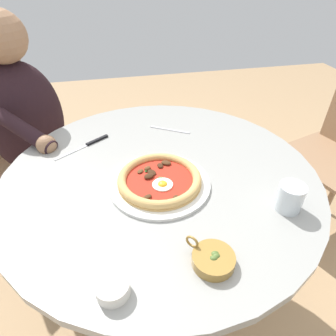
# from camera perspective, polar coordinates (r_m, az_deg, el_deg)

# --- Properties ---
(ground_plane) EXTENTS (6.00, 6.00, 0.02)m
(ground_plane) POSITION_cam_1_polar(r_m,az_deg,el_deg) (1.48, -1.05, -23.94)
(ground_plane) COLOR tan
(dining_table) EXTENTS (0.99, 0.99, 0.73)m
(dining_table) POSITION_cam_1_polar(r_m,az_deg,el_deg) (1.03, -1.40, -8.27)
(dining_table) COLOR #999993
(dining_table) RESTS_ON ground
(pizza_on_plate) EXTENTS (0.30, 0.30, 0.04)m
(pizza_on_plate) POSITION_cam_1_polar(r_m,az_deg,el_deg) (0.85, -1.71, -2.47)
(pizza_on_plate) COLOR white
(pizza_on_plate) RESTS_ON dining_table
(water_glass) EXTENTS (0.07, 0.07, 0.08)m
(water_glass) POSITION_cam_1_polar(r_m,az_deg,el_deg) (0.83, 23.05, -5.61)
(water_glass) COLOR silver
(water_glass) RESTS_ON dining_table
(steak_knife) EXTENTS (0.19, 0.13, 0.01)m
(steak_knife) POSITION_cam_1_polar(r_m,az_deg,el_deg) (1.08, -15.26, 4.75)
(steak_knife) COLOR silver
(steak_knife) RESTS_ON dining_table
(ramekin_capers) EXTENTS (0.07, 0.07, 0.03)m
(ramekin_capers) POSITION_cam_1_polar(r_m,az_deg,el_deg) (0.63, -10.99, -22.41)
(ramekin_capers) COLOR white
(ramekin_capers) RESTS_ON dining_table
(olive_pan) EXTENTS (0.10, 0.11, 0.05)m
(olive_pan) POSITION_cam_1_polar(r_m,az_deg,el_deg) (0.67, 8.92, -17.48)
(olive_pan) COLOR olive
(olive_pan) RESTS_ON dining_table
(fork_utensil) EXTENTS (0.14, 0.09, 0.00)m
(fork_utensil) POSITION_cam_1_polar(r_m,az_deg,el_deg) (1.14, 0.37, 7.64)
(fork_utensil) COLOR #BCBCC1
(fork_utensil) RESTS_ON dining_table
(diner_person) EXTENTS (0.44, 0.57, 1.14)m
(diner_person) POSITION_cam_1_polar(r_m,az_deg,el_deg) (1.50, -24.25, 1.81)
(diner_person) COLOR #282833
(diner_person) RESTS_ON ground
(cafe_chair_diner) EXTENTS (0.56, 0.56, 0.89)m
(cafe_chair_diner) POSITION_cam_1_polar(r_m,az_deg,el_deg) (1.60, -27.38, 4.11)
(cafe_chair_diner) COLOR #957050
(cafe_chair_diner) RESTS_ON ground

